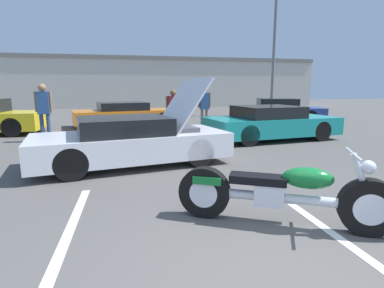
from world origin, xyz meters
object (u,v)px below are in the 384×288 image
Objects in this scene: spectator_far_lot at (204,104)px; spectator_midground at (44,107)px; parked_car_mid_right_row at (271,123)px; motorcycle at (281,194)px; parked_car_mid_left_row at (126,114)px; spectator_near_motorcycle at (173,109)px; light_pole at (276,36)px; show_car_hood_open at (133,141)px; parked_car_right_row at (279,111)px.

spectator_midground is at bearing -163.44° from spectator_far_lot.
parked_car_mid_right_row is 2.60× the size of spectator_far_lot.
motorcycle is 1.31× the size of spectator_midground.
parked_car_mid_right_row reaches higher than parked_car_mid_left_row.
spectator_far_lot reaches higher than spectator_near_motorcycle.
spectator_far_lot is at bearing -136.13° from light_pole.
spectator_near_motorcycle is at bearing -77.28° from parked_car_mid_left_row.
parked_car_mid_right_row is (-4.23, -8.35, -4.23)m from light_pole.
spectator_far_lot is (-1.58, 2.76, 0.50)m from parked_car_mid_right_row.
spectator_midground reaches higher than spectator_far_lot.
show_car_hood_open is 4.49m from spectator_midground.
spectator_midground is (-7.25, 1.07, 0.56)m from parked_car_mid_right_row.
parked_car_mid_left_row is (-4.75, 4.75, -0.02)m from parked_car_mid_right_row.
spectator_near_motorcycle is 4.15m from spectator_midground.
spectator_near_motorcycle is at bearing 119.67° from motorcycle.
parked_car_right_row is at bearing 51.13° from parked_car_mid_right_row.
spectator_midground reaches higher than parked_car_mid_left_row.
show_car_hood_open reaches higher than motorcycle.
spectator_far_lot reaches higher than motorcycle.
spectator_midground reaches higher than motorcycle.
spectator_midground is 1.05× the size of spectator_far_lot.
spectator_far_lot is at bearing 16.56° from spectator_midground.
parked_car_mid_right_row is at bearing -60.12° from spectator_far_lot.
light_pole is 8.89m from spectator_far_lot.
parked_car_right_row is at bearing 89.56° from motorcycle.
spectator_midground is 5.91m from spectator_far_lot.
light_pole reaches higher than parked_car_right_row.
parked_car_right_row reaches higher than motorcycle.
spectator_near_motorcycle is (-3.10, 1.17, 0.43)m from parked_car_mid_right_row.
light_pole is at bearing 39.77° from show_car_hood_open.
spectator_far_lot is (2.95, 5.21, 0.50)m from show_car_hood_open.
light_pole is at bearing 55.03° from parked_car_mid_right_row.
spectator_midground is at bearing -178.71° from spectator_near_motorcycle.
motorcycle is 0.49× the size of parked_car_mid_left_row.
spectator_far_lot is (1.51, 1.59, 0.07)m from spectator_near_motorcycle.
spectator_midground is at bearing 116.31° from show_car_hood_open.
light_pole is 16.52m from motorcycle.
light_pole is at bearing 44.43° from spectator_near_motorcycle.
light_pole is 14.07m from spectator_midground.
light_pole reaches higher than spectator_far_lot.
light_pole reaches higher than parked_car_mid_left_row.
spectator_near_motorcycle is (-7.32, -7.18, -3.80)m from light_pole.
show_car_hood_open reaches higher than parked_car_mid_right_row.
parked_car_mid_right_row is 7.35m from spectator_midground.
spectator_near_motorcycle reaches higher than parked_car_right_row.
spectator_far_lot is at bearing 49.30° from show_car_hood_open.
parked_car_mid_left_row is (-1.96, 10.71, 0.12)m from motorcycle.
show_car_hood_open is at bearing 143.79° from motorcycle.
show_car_hood_open is 1.02× the size of parked_car_right_row.
spectator_near_motorcycle is 0.90× the size of spectator_midground.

